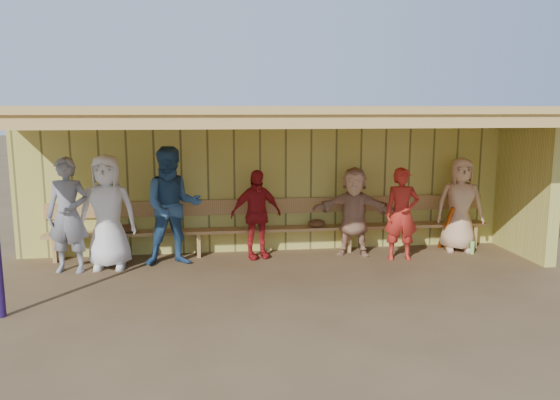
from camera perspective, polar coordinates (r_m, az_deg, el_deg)
The scene contains 11 objects.
ground at distance 8.46m, azimuth 0.32°, elevation -7.42°, with size 90.00×90.00×0.00m, color brown.
player_a at distance 8.82m, azimuth -21.27°, elevation -1.49°, with size 0.64×0.42×1.76m, color gray.
player_b at distance 8.83m, azimuth -17.59°, elevation -1.20°, with size 0.87×0.57×1.78m, color white.
player_c at distance 8.76m, azimuth -11.15°, elevation -0.66°, with size 0.92×0.72×1.89m, color #2E547F.
player_d at distance 9.03m, azimuth -2.51°, elevation -1.50°, with size 0.87×0.36×1.48m, color #B11C1F.
player_f at distance 9.28m, azimuth 7.73°, elevation -1.20°, with size 1.40×0.44×1.51m, color tan.
player_g at distance 9.15m, azimuth 12.59°, elevation -1.45°, with size 0.56×0.36×1.52m, color red.
player_h at distance 9.97m, azimuth 18.29°, elevation -0.46°, with size 0.80×0.52×1.64m, color #DFAB7D.
dugout_structure at distance 8.86m, azimuth 2.21°, elevation 4.53°, with size 8.80×3.20×2.50m.
bench at distance 9.40m, azimuth -0.62°, elevation -2.37°, with size 7.60×0.34×0.93m.
dugout_equipment at distance 9.23m, azimuth -4.18°, elevation -2.86°, with size 6.15×0.62×0.80m.
Camera 1 is at (-1.12, -8.01, 2.48)m, focal length 35.00 mm.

